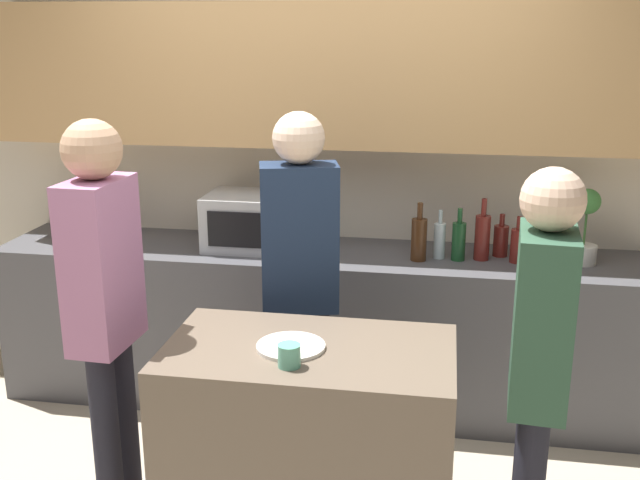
{
  "coord_description": "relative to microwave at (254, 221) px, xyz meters",
  "views": [
    {
      "loc": [
        0.64,
        -2.46,
        2.09
      ],
      "look_at": [
        0.17,
        0.34,
        1.26
      ],
      "focal_mm": 42.0,
      "sensor_mm": 36.0,
      "label": 1
    }
  ],
  "objects": [
    {
      "name": "kitchen_island",
      "position": [
        0.55,
        -1.32,
        -0.58
      ],
      "size": [
        1.1,
        0.64,
        0.91
      ],
      "color": "brown",
      "rests_on": "ground_plane"
    },
    {
      "name": "toaster",
      "position": [
        -1.01,
        0.0,
        -0.06
      ],
      "size": [
        0.26,
        0.16,
        0.18
      ],
      "color": "silver",
      "rests_on": "back_counter"
    },
    {
      "name": "person_right",
      "position": [
        0.4,
        -0.74,
        -0.0
      ],
      "size": [
        0.38,
        0.27,
        1.73
      ],
      "rotation": [
        0.0,
        0.0,
        -2.89
      ],
      "color": "black",
      "rests_on": "ground_plane"
    },
    {
      "name": "microwave",
      "position": [
        0.0,
        0.0,
        0.0
      ],
      "size": [
        0.52,
        0.39,
        0.3
      ],
      "color": "#B7BABC",
      "rests_on": "back_counter"
    },
    {
      "name": "person_center",
      "position": [
        -0.28,
        -1.28,
        0.01
      ],
      "size": [
        0.23,
        0.35,
        1.75
      ],
      "rotation": [
        0.0,
        0.0,
        -1.62
      ],
      "color": "black",
      "rests_on": "ground_plane"
    },
    {
      "name": "plate_on_island",
      "position": [
        0.49,
        -1.34,
        -0.12
      ],
      "size": [
        0.26,
        0.26,
        0.01
      ],
      "color": "white",
      "rests_on": "kitchen_island"
    },
    {
      "name": "back_counter",
      "position": [
        0.38,
        -0.02,
        -0.6
      ],
      "size": [
        3.6,
        0.62,
        0.89
      ],
      "color": "#4C4C51",
      "rests_on": "ground_plane"
    },
    {
      "name": "cup_0",
      "position": [
        0.51,
        -1.49,
        -0.08
      ],
      "size": [
        0.08,
        0.08,
        0.08
      ],
      "color": "#5FB195",
      "rests_on": "kitchen_island"
    },
    {
      "name": "potted_plant",
      "position": [
        1.75,
        0.0,
        0.05
      ],
      "size": [
        0.14,
        0.14,
        0.4
      ],
      "color": "silver",
      "rests_on": "back_counter"
    },
    {
      "name": "bottle_5",
      "position": [
        1.41,
        -0.04,
        -0.06
      ],
      "size": [
        0.07,
        0.07,
        0.25
      ],
      "color": "maroon",
      "rests_on": "back_counter"
    },
    {
      "name": "bottle_1",
      "position": [
        1.01,
        -0.03,
        -0.05
      ],
      "size": [
        0.06,
        0.06,
        0.26
      ],
      "color": "silver",
      "rests_on": "back_counter"
    },
    {
      "name": "bottle_0",
      "position": [
        0.91,
        -0.09,
        -0.03
      ],
      "size": [
        0.08,
        0.08,
        0.31
      ],
      "color": "#472814",
      "rests_on": "back_counter"
    },
    {
      "name": "back_wall",
      "position": [
        0.38,
        0.25,
        0.5
      ],
      "size": [
        6.4,
        0.4,
        2.7
      ],
      "color": "beige",
      "rests_on": "ground_plane"
    },
    {
      "name": "person_left",
      "position": [
        1.38,
        -1.39,
        -0.07
      ],
      "size": [
        0.22,
        0.35,
        1.64
      ],
      "rotation": [
        0.0,
        0.0,
        1.49
      ],
      "color": "black",
      "rests_on": "ground_plane"
    },
    {
      "name": "bottle_3",
      "position": [
        1.23,
        -0.02,
        -0.02
      ],
      "size": [
        0.08,
        0.08,
        0.33
      ],
      "color": "maroon",
      "rests_on": "back_counter"
    },
    {
      "name": "bottle_2",
      "position": [
        1.11,
        -0.05,
        -0.04
      ],
      "size": [
        0.07,
        0.07,
        0.28
      ],
      "color": "#194723",
      "rests_on": "back_counter"
    },
    {
      "name": "bottle_4",
      "position": [
        1.33,
        0.06,
        -0.06
      ],
      "size": [
        0.08,
        0.08,
        0.23
      ],
      "color": "maroon",
      "rests_on": "back_counter"
    }
  ]
}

